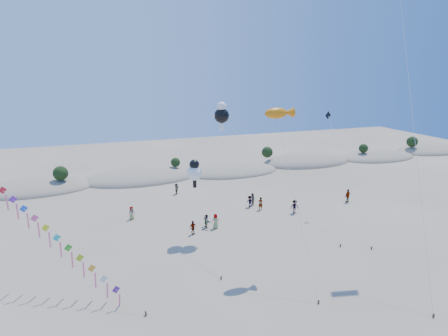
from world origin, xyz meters
TOP-DOWN VIEW (x-y plane):
  - dune_ridge at (1.06, 45.14)m, footprint 145.30×11.49m
  - fish_kite at (8.80, 13.68)m, footprint 2.79×8.66m
  - cartoon_kite_low at (2.75, 20.42)m, footprint 1.55×9.89m
  - cartoon_kite_high at (6.26, 21.87)m, footprint 10.88×9.59m
  - dark_kite at (20.20, 20.18)m, footprint 2.68×12.23m
  - beachgoers at (9.67, 25.67)m, footprint 29.53×15.34m

SIDE VIEW (x-z plane):
  - dune_ridge at x=1.06m, z-range -2.67..2.90m
  - beachgoers at x=9.67m, z-range -0.10..1.75m
  - cartoon_kite_low at x=2.75m, z-range 3.04..11.64m
  - dark_kite at x=20.20m, z-range 2.34..14.93m
  - cartoon_kite_high at x=6.26m, z-range 5.84..20.13m
  - fish_kite at x=8.80m, z-range 6.64..20.99m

